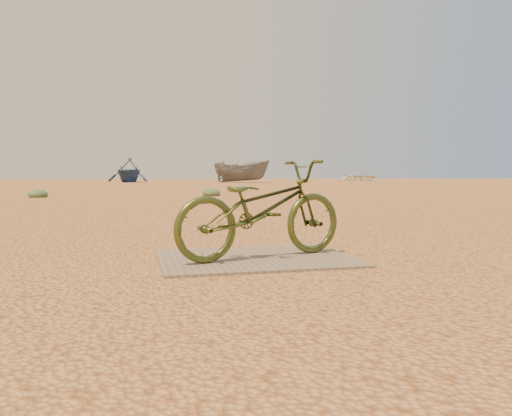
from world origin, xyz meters
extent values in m
plane|color=tan|center=(0.00, 0.00, 0.00)|extent=(120.00, 120.00, 0.00)
cube|color=#7E6A57|center=(-0.31, 0.04, 0.01)|extent=(1.68, 1.25, 0.02)
imported|color=#404B1D|center=(-0.27, 0.01, 0.45)|extent=(1.72, 1.00, 0.86)
imported|color=navy|center=(-1.64, 39.30, 1.04)|extent=(4.59, 4.91, 2.09)
imported|color=slate|center=(7.37, 35.97, 0.91)|extent=(4.97, 3.67, 1.81)
imported|color=silver|center=(20.66, 41.16, 0.43)|extent=(3.83, 4.73, 0.86)
ellipsoid|color=#516B45|center=(1.21, 12.35, 0.00)|extent=(0.60, 0.60, 0.33)
ellipsoid|color=#516B45|center=(-4.24, 12.66, 0.00)|extent=(0.59, 0.59, 0.33)
camera|label=1|loc=(-1.35, -4.17, 0.76)|focal=35.00mm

